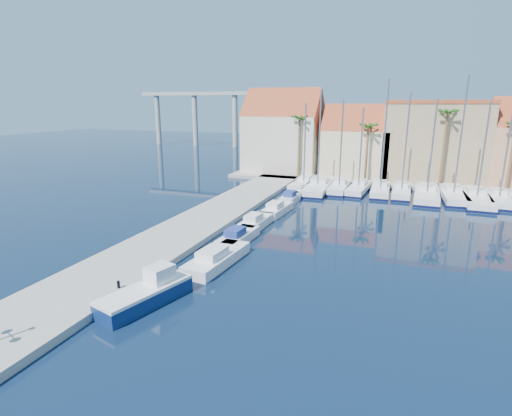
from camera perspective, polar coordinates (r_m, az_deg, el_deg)
The scene contains 29 objects.
ground at distance 22.83m, azimuth -6.90°, elevation -15.88°, with size 260.00×260.00×0.00m, color #081B30.
quay_west at distance 37.60m, azimuth -9.67°, elevation -3.00°, with size 6.00×77.00×0.50m, color gray.
shore_north at distance 66.28m, azimuth 20.94°, elevation 3.95°, with size 54.00×16.00×0.50m, color gray.
bollard at distance 26.50m, azimuth -19.05°, elevation -10.29°, with size 0.19×0.19×0.47m, color black.
fishing_boat at distance 25.08m, azimuth -15.25°, elevation -11.59°, with size 3.47×6.18×2.05m.
motorboat_west_0 at distance 29.84m, azimuth -5.66°, elevation -7.12°, with size 2.66×6.85×1.40m.
motorboat_west_1 at distance 34.24m, azimuth -2.63°, elevation -4.13°, with size 2.05×5.53×1.40m.
motorboat_west_2 at distance 38.40m, azimuth -0.09°, elevation -2.00°, with size 2.03×5.69×1.40m.
motorboat_west_3 at distance 43.01m, azimuth 2.95°, elevation -0.17°, with size 2.20×5.79×1.40m.
motorboat_west_4 at distance 48.42m, azimuth 5.00°, elevation 1.49°, with size 1.71×5.06×1.40m.
motorboat_west_5 at distance 52.45m, azimuth 6.01°, elevation 2.50°, with size 2.13×5.88×1.40m.
motorboat_west_6 at distance 58.63m, azimuth 7.49°, elevation 3.76°, with size 1.98×5.82×1.40m.
sailboat_0 at distance 56.91m, azimuth 6.97°, elevation 3.54°, with size 2.80×8.63×11.52m.
sailboat_1 at distance 55.26m, azimuth 8.90°, elevation 3.10°, with size 3.45×11.66×13.22m.
sailboat_2 at distance 55.18m, azimuth 11.83°, elevation 2.99°, with size 2.33×8.34×11.95m.
sailboat_3 at distance 55.01m, azimuth 14.50°, elevation 2.78°, with size 2.82×8.38×11.04m.
sailboat_4 at distance 54.83m, azimuth 17.34°, elevation 2.59°, with size 2.51×8.60×14.40m.
sailboat_5 at distance 54.83m, azimuth 20.08°, elevation 2.34°, with size 2.28×8.36×12.84m.
sailboat_6 at distance 54.47m, azimuth 23.23°, elevation 1.89°, with size 3.32×11.05×11.99m.
sailboat_7 at distance 55.20m, azimuth 26.28°, elevation 1.76°, with size 3.23×10.28×14.71m.
sailboat_8 at distance 54.68m, azimuth 28.93°, elevation 1.28°, with size 3.12×11.07×11.82m.
sailboat_9 at distance 55.55m, azimuth 31.35°, elevation 1.18°, with size 3.06×8.95×11.71m.
building_0 at distance 67.34m, azimuth 3.95°, elevation 10.44°, with size 12.30×9.00×13.50m.
building_1 at distance 65.02m, azimuth 14.22°, elevation 8.79°, with size 10.30×8.00×11.00m.
building_2 at distance 65.62m, azimuth 24.06°, elevation 8.86°, with size 14.20×10.20×11.50m.
palm_0 at distance 61.30m, azimuth 6.27°, elevation 12.35°, with size 2.60×2.60×10.15m.
palm_1 at distance 59.64m, azimuth 15.75°, elevation 10.92°, with size 2.60×2.60×9.15m.
palm_2 at distance 59.51m, azimuth 25.70°, elevation 11.85°, with size 2.60×2.60×11.15m.
viaduct at distance 110.48m, azimuth -5.53°, elevation 14.03°, with size 48.00×2.20×14.45m.
Camera 1 is at (9.33, -17.30, 11.61)m, focal length 28.00 mm.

